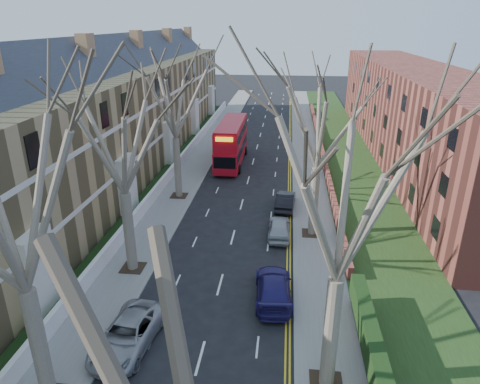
% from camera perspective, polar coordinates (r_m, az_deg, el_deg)
% --- Properties ---
extents(pavement_left, '(3.00, 102.00, 0.12)m').
position_cam_1_polar(pavement_left, '(48.50, -5.33, 4.38)').
color(pavement_left, slate).
rests_on(pavement_left, ground).
extents(pavement_right, '(3.00, 102.00, 0.12)m').
position_cam_1_polar(pavement_right, '(47.61, 9.01, 3.86)').
color(pavement_right, slate).
rests_on(pavement_right, ground).
extents(terrace_left, '(9.70, 78.00, 13.60)m').
position_cam_1_polar(terrace_left, '(42.05, -18.18, 8.38)').
color(terrace_left, '#9B834F').
rests_on(terrace_left, ground).
extents(flats_right, '(13.97, 54.00, 10.00)m').
position_cam_1_polar(flats_right, '(52.09, 22.04, 9.71)').
color(flats_right, brown).
rests_on(flats_right, ground).
extents(front_wall_left, '(0.30, 78.00, 1.00)m').
position_cam_1_polar(front_wall_left, '(41.36, -9.77, 1.84)').
color(front_wall_left, white).
rests_on(front_wall_left, ground).
extents(grass_verge_right, '(6.00, 102.00, 0.06)m').
position_cam_1_polar(grass_verge_right, '(48.02, 14.39, 3.71)').
color(grass_verge_right, '#1D3212').
rests_on(grass_verge_right, ground).
extents(tree_left_mid, '(10.50, 10.50, 14.71)m').
position_cam_1_polar(tree_left_mid, '(16.19, -29.03, 0.91)').
color(tree_left_mid, brown).
rests_on(tree_left_mid, ground).
extents(tree_left_far, '(10.15, 10.15, 14.22)m').
position_cam_1_polar(tree_left_far, '(24.71, -16.02, 8.55)').
color(tree_left_far, brown).
rests_on(tree_left_far, ground).
extents(tree_left_dist, '(10.50, 10.50, 14.71)m').
position_cam_1_polar(tree_left_dist, '(35.86, -8.93, 13.58)').
color(tree_left_dist, brown).
rests_on(tree_left_dist, ground).
extents(tree_right_mid, '(10.50, 10.50, 14.71)m').
position_cam_1_polar(tree_right_mid, '(15.29, 14.01, 1.98)').
color(tree_right_mid, brown).
rests_on(tree_right_mid, ground).
extents(tree_right_far, '(10.15, 10.15, 14.22)m').
position_cam_1_polar(tree_right_far, '(28.85, 10.68, 10.85)').
color(tree_right_far, brown).
rests_on(tree_right_far, ground).
extents(double_decker_bus, '(2.72, 10.61, 4.45)m').
position_cam_1_polar(double_decker_bus, '(46.55, -1.15, 6.45)').
color(double_decker_bus, '#AF0C1A').
rests_on(double_decker_bus, ground).
extents(car_left_far, '(2.82, 5.19, 1.38)m').
position_cam_1_polar(car_left_far, '(22.13, -14.72, -17.88)').
color(car_left_far, '#99999E').
rests_on(car_left_far, ground).
extents(car_right_near, '(2.30, 5.04, 1.43)m').
position_cam_1_polar(car_right_near, '(24.54, 4.49, -12.62)').
color(car_right_near, navy).
rests_on(car_right_near, ground).
extents(car_right_mid, '(1.66, 4.02, 1.36)m').
position_cam_1_polar(car_right_mid, '(31.11, 5.24, -4.76)').
color(car_right_mid, '#9FA3A8').
rests_on(car_right_mid, ground).
extents(car_right_far, '(1.73, 4.27, 1.38)m').
position_cam_1_polar(car_right_far, '(35.68, 6.07, -1.15)').
color(car_right_far, black).
rests_on(car_right_far, ground).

